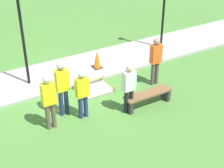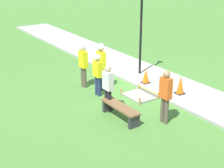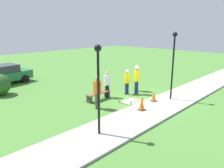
% 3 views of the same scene
% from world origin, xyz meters
% --- Properties ---
extents(ground_plane, '(60.00, 60.00, 0.00)m').
position_xyz_m(ground_plane, '(0.00, 0.00, 0.00)').
color(ground_plane, '#477A33').
extents(sidewalk, '(28.00, 2.34, 0.10)m').
position_xyz_m(sidewalk, '(0.00, -1.17, 0.05)').
color(sidewalk, '#9E9E99').
rests_on(sidewalk, ground_plane).
extents(wet_concrete_patch, '(1.21, 0.94, 0.27)m').
position_xyz_m(wet_concrete_patch, '(-0.91, 0.55, 0.03)').
color(wet_concrete_patch, gray).
rests_on(wet_concrete_patch, ground_plane).
extents(traffic_cone_near_patch, '(0.34, 0.34, 0.74)m').
position_xyz_m(traffic_cone_near_patch, '(-1.74, -0.82, 0.47)').
color(traffic_cone_near_patch, black).
rests_on(traffic_cone_near_patch, sidewalk).
extents(traffic_cone_far_patch, '(0.34, 0.34, 0.62)m').
position_xyz_m(traffic_cone_far_patch, '(-0.08, -0.47, 0.40)').
color(traffic_cone_far_patch, black).
rests_on(traffic_cone_far_patch, sidewalk).
extents(park_bench, '(1.69, 0.44, 0.48)m').
position_xyz_m(park_bench, '(-2.01, 2.25, 0.34)').
color(park_bench, '#2D2D33').
rests_on(park_bench, ground_plane).
extents(worker_supervisor, '(0.40, 0.27, 1.86)m').
position_xyz_m(worker_supervisor, '(1.22, 1.79, 1.12)').
color(worker_supervisor, brown).
rests_on(worker_supervisor, ground_plane).
extents(worker_assistant, '(0.40, 0.24, 1.69)m').
position_xyz_m(worker_assistant, '(0.13, 1.78, 0.99)').
color(worker_assistant, navy).
rests_on(worker_assistant, ground_plane).
extents(worker_trainee, '(0.40, 0.28, 1.92)m').
position_xyz_m(worker_trainee, '(0.59, 1.33, 1.17)').
color(worker_trainee, navy).
rests_on(worker_trainee, ground_plane).
extents(bystander_in_orange_shirt, '(0.40, 0.24, 1.81)m').
position_xyz_m(bystander_in_orange_shirt, '(-3.04, 1.22, 1.04)').
color(bystander_in_orange_shirt, brown).
rests_on(bystander_in_orange_shirt, ground_plane).
extents(bystander_in_gray_shirt, '(0.40, 0.22, 1.69)m').
position_xyz_m(bystander_in_gray_shirt, '(-1.26, 2.25, 0.96)').
color(bystander_in_gray_shirt, black).
rests_on(bystander_in_gray_shirt, ground_plane).
extents(lamppost_near, '(0.28, 0.28, 4.01)m').
position_xyz_m(lamppost_near, '(0.99, -1.01, 2.72)').
color(lamppost_near, black).
rests_on(lamppost_near, sidewalk).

